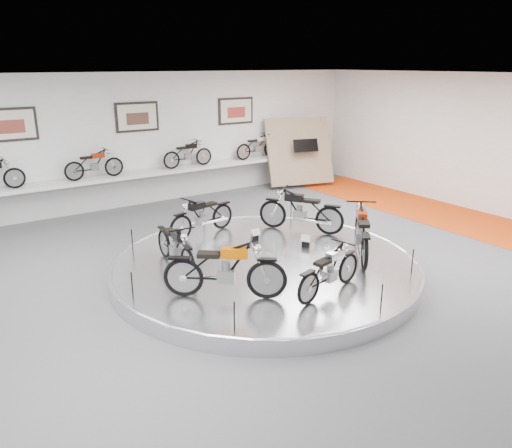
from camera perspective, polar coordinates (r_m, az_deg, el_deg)
floor at (r=10.38m, az=1.99°, el=-6.20°), size 16.00×16.00×0.00m
ceiling at (r=9.48m, az=2.26°, el=16.45°), size 16.00×16.00×0.00m
wall_back at (r=15.83m, az=-13.29°, el=9.31°), size 16.00×0.00×16.00m
wall_right at (r=15.78m, az=26.46°, el=7.91°), size 0.00×14.00×14.00m
orange_carpet_strip at (r=15.19m, az=23.16°, el=0.24°), size 2.40×12.60×0.01m
dado_band at (r=16.08m, az=-12.90°, el=4.20°), size 15.68×0.04×1.10m
display_platform at (r=10.55m, az=1.03°, el=-4.91°), size 6.40×6.40×0.30m
platform_rim at (r=10.50m, az=1.03°, el=-4.30°), size 6.40×6.40×0.10m
shelf at (r=15.73m, az=-12.62°, el=5.60°), size 11.00×0.55×0.10m
poster_left at (r=14.82m, az=-26.28°, el=10.14°), size 1.35×0.06×0.88m
poster_center at (r=15.71m, az=-13.42°, el=11.82°), size 1.35×0.06×0.88m
poster_right at (r=17.27m, az=-2.30°, el=12.79°), size 1.35×0.06×0.88m
display_panel at (r=17.98m, az=4.97°, el=8.28°), size 2.56×1.52×2.30m
shelf_bike_b at (r=15.17m, az=-18.00°, el=6.31°), size 1.22×0.43×0.73m
shelf_bike_c at (r=16.25m, az=-7.79°, el=7.74°), size 1.22×0.43×0.73m
shelf_bike_d at (r=17.60m, az=0.16°, el=8.69°), size 1.22×0.43×0.73m
bike_a at (r=12.16m, az=5.13°, el=1.59°), size 1.54×1.88×1.07m
bike_b at (r=11.94m, az=-6.19°, el=0.96°), size 1.72×0.91×0.96m
bike_c at (r=10.10m, az=-9.23°, el=-2.43°), size 0.67×1.63×0.94m
bike_d at (r=8.69m, az=-3.59°, el=-5.15°), size 1.85×1.65×1.08m
bike_e at (r=8.97m, az=8.40°, el=-5.24°), size 1.59×0.85×0.89m
bike_f at (r=10.76m, az=11.98°, el=-0.86°), size 1.72×1.86×1.10m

